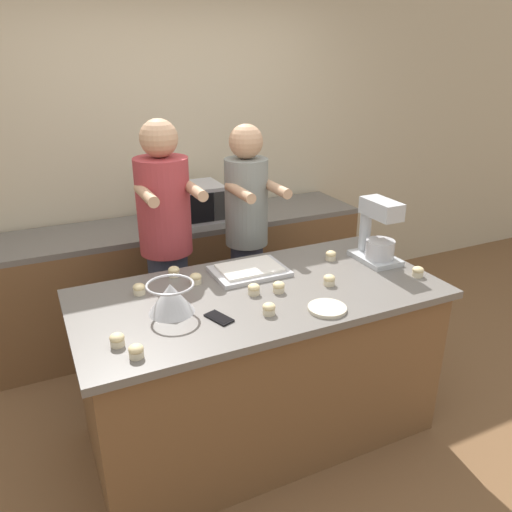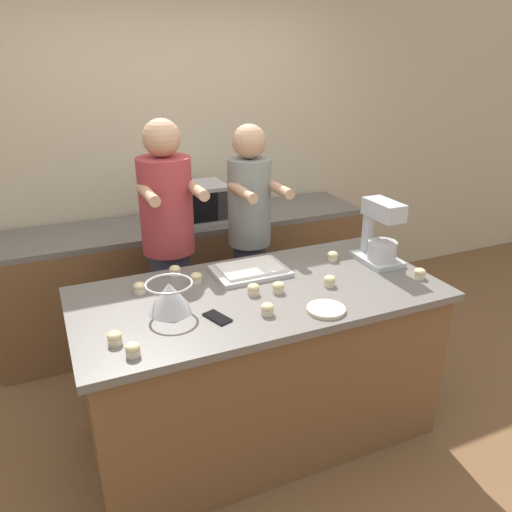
{
  "view_description": "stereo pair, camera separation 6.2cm",
  "coord_description": "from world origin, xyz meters",
  "px_view_note": "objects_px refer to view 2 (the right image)",
  "views": [
    {
      "loc": [
        -1.03,
        -2.13,
        2.08
      ],
      "look_at": [
        0.0,
        0.05,
        1.09
      ],
      "focal_mm": 35.0,
      "sensor_mm": 36.0,
      "label": 1
    },
    {
      "loc": [
        -0.98,
        -2.15,
        2.08
      ],
      "look_at": [
        0.0,
        0.05,
        1.09
      ],
      "focal_mm": 35.0,
      "sensor_mm": 36.0,
      "label": 2
    }
  ],
  "objects_px": {
    "person_left": "(169,250)",
    "cupcake_8": "(133,349)",
    "baking_tray": "(250,270)",
    "cupcake_1": "(196,278)",
    "cupcake_7": "(115,338)",
    "cupcake_9": "(267,309)",
    "cell_phone": "(217,317)",
    "cupcake_5": "(175,271)",
    "stand_mixer": "(380,236)",
    "cupcake_10": "(139,288)",
    "microwave_oven": "(196,202)",
    "cupcake_4": "(253,289)",
    "cupcake_2": "(278,287)",
    "person_right": "(250,240)",
    "small_plate": "(326,309)",
    "cupcake_3": "(420,273)",
    "cupcake_6": "(330,281)",
    "mixing_bowl": "(170,296)",
    "cupcake_0": "(333,256)"
  },
  "relations": [
    {
      "from": "person_left",
      "to": "cupcake_8",
      "type": "relative_size",
      "value": 27.17
    },
    {
      "from": "person_left",
      "to": "baking_tray",
      "type": "relative_size",
      "value": 4.17
    },
    {
      "from": "cupcake_1",
      "to": "cupcake_7",
      "type": "relative_size",
      "value": 1.0
    },
    {
      "from": "cupcake_9",
      "to": "cell_phone",
      "type": "bearing_deg",
      "value": 165.57
    },
    {
      "from": "cupcake_5",
      "to": "cupcake_7",
      "type": "relative_size",
      "value": 1.0
    },
    {
      "from": "stand_mixer",
      "to": "cupcake_10",
      "type": "bearing_deg",
      "value": 173.46
    },
    {
      "from": "microwave_oven",
      "to": "cupcake_4",
      "type": "height_order",
      "value": "microwave_oven"
    },
    {
      "from": "cupcake_5",
      "to": "cupcake_2",
      "type": "bearing_deg",
      "value": -44.31
    },
    {
      "from": "cupcake_10",
      "to": "person_right",
      "type": "bearing_deg",
      "value": 31.35
    },
    {
      "from": "person_left",
      "to": "small_plate",
      "type": "distance_m",
      "value": 1.19
    },
    {
      "from": "cupcake_3",
      "to": "cupcake_9",
      "type": "distance_m",
      "value": 0.95
    },
    {
      "from": "cupcake_1",
      "to": "person_right",
      "type": "bearing_deg",
      "value": 43.85
    },
    {
      "from": "person_left",
      "to": "cupcake_4",
      "type": "distance_m",
      "value": 0.81
    },
    {
      "from": "cupcake_3",
      "to": "cupcake_7",
      "type": "distance_m",
      "value": 1.66
    },
    {
      "from": "cupcake_6",
      "to": "person_left",
      "type": "bearing_deg",
      "value": 127.74
    },
    {
      "from": "cupcake_6",
      "to": "cell_phone",
      "type": "bearing_deg",
      "value": -172.26
    },
    {
      "from": "small_plate",
      "to": "cupcake_2",
      "type": "relative_size",
      "value": 2.98
    },
    {
      "from": "cupcake_1",
      "to": "cupcake_4",
      "type": "height_order",
      "value": "same"
    },
    {
      "from": "cell_phone",
      "to": "cupcake_7",
      "type": "height_order",
      "value": "cupcake_7"
    },
    {
      "from": "mixing_bowl",
      "to": "microwave_oven",
      "type": "height_order",
      "value": "microwave_oven"
    },
    {
      "from": "cell_phone",
      "to": "cupcake_9",
      "type": "bearing_deg",
      "value": -14.43
    },
    {
      "from": "cupcake_0",
      "to": "cupcake_6",
      "type": "bearing_deg",
      "value": -124.59
    },
    {
      "from": "mixing_bowl",
      "to": "cupcake_5",
      "type": "bearing_deg",
      "value": 71.72
    },
    {
      "from": "person_left",
      "to": "cupcake_10",
      "type": "xyz_separation_m",
      "value": [
        -0.3,
        -0.52,
        0.02
      ]
    },
    {
      "from": "microwave_oven",
      "to": "cupcake_7",
      "type": "distance_m",
      "value": 1.79
    },
    {
      "from": "baking_tray",
      "to": "cupcake_1",
      "type": "distance_m",
      "value": 0.32
    },
    {
      "from": "cupcake_5",
      "to": "person_right",
      "type": "bearing_deg",
      "value": 31.39
    },
    {
      "from": "cell_phone",
      "to": "cupcake_5",
      "type": "height_order",
      "value": "cupcake_5"
    },
    {
      "from": "person_left",
      "to": "cupcake_9",
      "type": "height_order",
      "value": "person_left"
    },
    {
      "from": "microwave_oven",
      "to": "cupcake_6",
      "type": "xyz_separation_m",
      "value": [
        0.29,
        -1.44,
        -0.09
      ]
    },
    {
      "from": "baking_tray",
      "to": "cell_phone",
      "type": "height_order",
      "value": "baking_tray"
    },
    {
      "from": "microwave_oven",
      "to": "cupcake_2",
      "type": "xyz_separation_m",
      "value": [
        0.0,
        -1.4,
        -0.09
      ]
    },
    {
      "from": "cupcake_10",
      "to": "person_left",
      "type": "bearing_deg",
      "value": 60.32
    },
    {
      "from": "mixing_bowl",
      "to": "cupcake_5",
      "type": "xyz_separation_m",
      "value": [
        0.13,
        0.4,
        -0.05
      ]
    },
    {
      "from": "stand_mixer",
      "to": "cupcake_0",
      "type": "relative_size",
      "value": 5.94
    },
    {
      "from": "person_left",
      "to": "cupcake_3",
      "type": "height_order",
      "value": "person_left"
    },
    {
      "from": "microwave_oven",
      "to": "person_right",
      "type": "bearing_deg",
      "value": -72.82
    },
    {
      "from": "mixing_bowl",
      "to": "cell_phone",
      "type": "distance_m",
      "value": 0.25
    },
    {
      "from": "cupcake_7",
      "to": "cupcake_9",
      "type": "xyz_separation_m",
      "value": [
        0.71,
        -0.03,
        0.0
      ]
    },
    {
      "from": "cupcake_6",
      "to": "cupcake_9",
      "type": "height_order",
      "value": "same"
    },
    {
      "from": "baking_tray",
      "to": "cupcake_7",
      "type": "bearing_deg",
      "value": -151.59
    },
    {
      "from": "baking_tray",
      "to": "cupcake_9",
      "type": "relative_size",
      "value": 6.51
    },
    {
      "from": "mixing_bowl",
      "to": "cupcake_4",
      "type": "bearing_deg",
      "value": 0.26
    },
    {
      "from": "cupcake_3",
      "to": "cupcake_10",
      "type": "bearing_deg",
      "value": 162.9
    },
    {
      "from": "stand_mixer",
      "to": "cupcake_1",
      "type": "bearing_deg",
      "value": 171.75
    },
    {
      "from": "cupcake_0",
      "to": "cupcake_9",
      "type": "bearing_deg",
      "value": -145.34
    },
    {
      "from": "cupcake_6",
      "to": "cupcake_10",
      "type": "xyz_separation_m",
      "value": [
        -0.95,
        0.33,
        0.0
      ]
    },
    {
      "from": "person_left",
      "to": "small_plate",
      "type": "relative_size",
      "value": 9.12
    },
    {
      "from": "cell_phone",
      "to": "person_right",
      "type": "bearing_deg",
      "value": 58.68
    },
    {
      "from": "cupcake_4",
      "to": "cupcake_10",
      "type": "height_order",
      "value": "same"
    }
  ]
}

